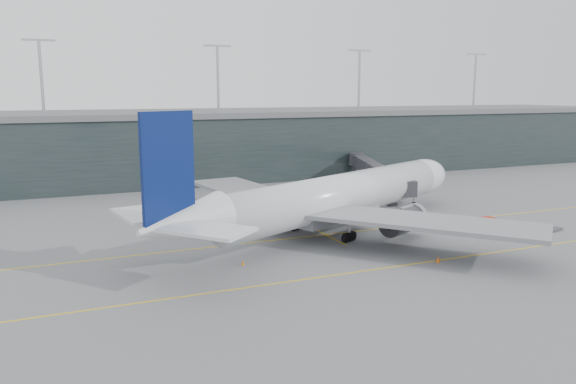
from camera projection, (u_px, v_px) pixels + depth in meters
name	position (u px, v px, depth m)	size (l,w,h in m)	color
ground	(281.00, 232.00, 79.49)	(320.00, 320.00, 0.00)	slate
taxiline_a	(292.00, 238.00, 75.87)	(160.00, 0.25, 0.02)	gold
taxiline_b	(350.00, 273.00, 61.37)	(160.00, 0.25, 0.02)	gold
taxiline_lead_main	(264.00, 203.00, 99.54)	(0.25, 60.00, 0.02)	gold
terminal	(187.00, 144.00, 130.69)	(240.00, 36.00, 29.00)	black
main_aircraft	(337.00, 197.00, 78.95)	(59.85, 55.07, 17.67)	silver
jet_bridge	(365.00, 171.00, 109.35)	(14.72, 42.39, 5.84)	#2E2E33
gse_cart	(486.00, 223.00, 81.02)	(2.52, 1.70, 1.65)	red
baggage_dolly	(550.00, 229.00, 80.43)	(2.84, 2.27, 0.28)	#37373C
uld_a	(223.00, 216.00, 85.08)	(2.48, 2.21, 1.88)	#343338
uld_b	(230.00, 211.00, 88.40)	(2.21, 1.90, 1.77)	#343338
uld_c	(251.00, 210.00, 89.65)	(2.11, 1.83, 1.68)	#343338
cone_nose	(491.00, 218.00, 86.13)	(0.44, 0.44, 0.70)	#EB5A0D
cone_wing_stbd	(438.00, 259.00, 65.08)	(0.48, 0.48, 0.77)	#E8570C
cone_wing_port	(308.00, 208.00, 93.33)	(0.48, 0.48, 0.77)	#D1620B
cone_tail	(243.00, 263.00, 64.06)	(0.39, 0.39, 0.63)	#CC670B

